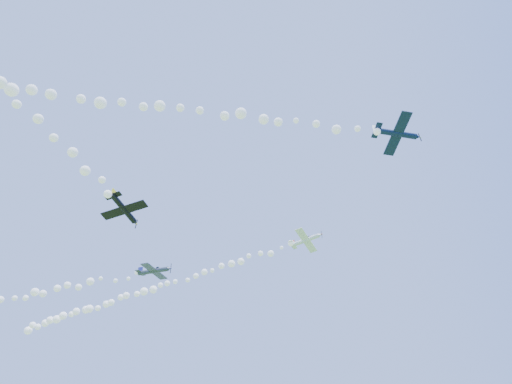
% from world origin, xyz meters
% --- Properties ---
extents(plane_white, '(6.81, 7.17, 1.87)m').
position_xyz_m(plane_white, '(10.21, 14.75, 49.65)').
color(plane_white, white).
extents(smoke_trail_white, '(75.06, 20.33, 2.90)m').
position_xyz_m(smoke_trail_white, '(-29.26, 24.45, 49.34)').
color(smoke_trail_white, white).
extents(plane_navy, '(7.51, 7.91, 2.76)m').
position_xyz_m(plane_navy, '(28.06, -5.63, 52.01)').
color(plane_navy, '#0B1734').
extents(smoke_trail_navy, '(79.61, 36.07, 2.98)m').
position_xyz_m(smoke_trail_navy, '(-13.73, -23.73, 51.82)').
color(smoke_trail_navy, white).
extents(plane_grey, '(7.02, 7.30, 2.31)m').
position_xyz_m(plane_grey, '(-16.95, 7.89, 43.16)').
color(plane_grey, '#33394A').
extents(plane_black, '(6.46, 6.06, 2.45)m').
position_xyz_m(plane_black, '(-8.96, -15.71, 37.03)').
color(plane_black, black).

